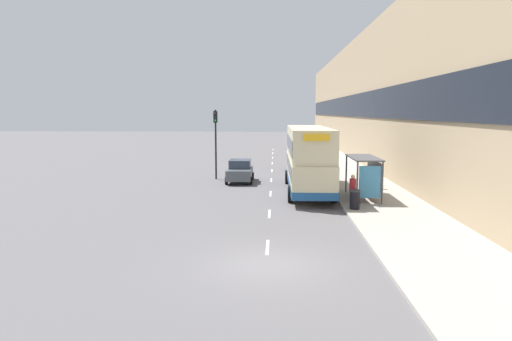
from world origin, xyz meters
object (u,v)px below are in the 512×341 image
Objects in this scene: bus_shelter at (367,170)px; pedestrian_3 at (353,191)px; pedestrian_1 at (374,176)px; car_1 at (300,161)px; double_decker_bus_near at (308,158)px; litter_bin at (355,199)px; pedestrian_at_shelter at (375,179)px; car_0 at (240,171)px; pedestrian_2 at (372,173)px; traffic_light_far_kerb at (216,133)px.

pedestrian_3 is at bearing -116.73° from bus_shelter.
car_1 is at bearing 112.67° from pedestrian_1.
bus_shelter is 14.71m from car_1.
double_decker_bus_near reaches higher than car_1.
car_1 is 16.96m from pedestrian_3.
litter_bin is (0.05, -0.51, -0.39)m from pedestrian_3.
pedestrian_at_shelter is 1.63m from pedestrian_1.
car_1 is at bearing 89.39° from double_decker_bus_near.
pedestrian_3 is (6.88, -9.66, 0.22)m from car_0.
bus_shelter is at bearing -104.72° from pedestrian_2.
bus_shelter is 4.00× the size of litter_bin.
pedestrian_at_shelter is at bearing 67.58° from litter_bin.
pedestrian_2 is at bearing 168.57° from car_0.
car_0 is 9.95m from pedestrian_1.
bus_shelter is at bearing -40.65° from double_decker_bus_near.
bus_shelter is 2.33× the size of pedestrian_3.
car_0 is 0.71× the size of traffic_light_far_kerb.
bus_shelter reaches higher than car_1.
traffic_light_far_kerb is at bearing -140.63° from car_1.
car_1 is 4.10× the size of litter_bin.
bus_shelter is 0.77× the size of traffic_light_far_kerb.
pedestrian_1 is at bearing -67.33° from car_1.
traffic_light_far_kerb is (-11.39, 4.79, 2.66)m from pedestrian_1.
pedestrian_3 is 1.71× the size of litter_bin.
traffic_light_far_kerb reaches higher than pedestrian_3.
double_decker_bus_near is at bearing 110.74° from pedestrian_3.
litter_bin is (6.93, -10.17, -0.17)m from car_0.
pedestrian_2 is at bearing 75.28° from bus_shelter.
pedestrian_at_shelter is at bearing 66.97° from bus_shelter.
bus_shelter is at bearing -77.51° from car_1.
traffic_light_far_kerb is (-11.11, 6.39, 2.63)m from pedestrian_at_shelter.
double_decker_bus_near is 2.87× the size of car_0.
car_1 is (4.98, 7.19, 0.01)m from car_0.
pedestrian_at_shelter is (4.23, -0.63, -1.26)m from double_decker_bus_near.
car_0 is at bearing -124.68° from car_1.
bus_shelter reaches higher than pedestrian_2.
pedestrian_1 is (4.40, -10.53, 0.14)m from car_1.
traffic_light_far_kerb is (-8.90, 11.11, 2.59)m from pedestrian_3.
car_1 is 12.81m from pedestrian_at_shelter.
pedestrian_2 is (1.37, 5.21, -0.85)m from bus_shelter.
double_decker_bus_near is at bearing -152.97° from pedestrian_2.
litter_bin is at bearing -112.42° from pedestrian_at_shelter.
pedestrian_3 is 14.47m from traffic_light_far_kerb.
pedestrian_at_shelter is at bearing -98.21° from pedestrian_2.
traffic_light_far_kerb is (-10.17, 8.59, 1.78)m from bus_shelter.
bus_shelter is 4.09m from pedestrian_1.
pedestrian_2 is at bearing 71.16° from pedestrian_3.
pedestrian_at_shelter is 13.08m from traffic_light_far_kerb.
double_decker_bus_near is 6.19× the size of pedestrian_3.
car_0 is at bearing 124.28° from litter_bin.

